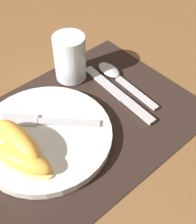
% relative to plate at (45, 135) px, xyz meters
% --- Properties ---
extents(ground_plane, '(3.00, 3.00, 0.00)m').
position_rel_plate_xyz_m(ground_plane, '(0.08, -0.01, -0.01)').
color(ground_plane, brown).
extents(placemat, '(0.44, 0.33, 0.00)m').
position_rel_plate_xyz_m(placemat, '(0.08, -0.01, -0.01)').
color(placemat, black).
rests_on(placemat, ground_plane).
extents(plate, '(0.24, 0.24, 0.02)m').
position_rel_plate_xyz_m(plate, '(0.00, 0.00, 0.00)').
color(plate, white).
rests_on(plate, placemat).
extents(juice_glass, '(0.07, 0.07, 0.10)m').
position_rel_plate_xyz_m(juice_glass, '(0.14, 0.11, 0.04)').
color(juice_glass, silver).
rests_on(juice_glass, placemat).
extents(knife, '(0.03, 0.21, 0.01)m').
position_rel_plate_xyz_m(knife, '(0.18, -0.01, -0.01)').
color(knife, '#BCBCC1').
rests_on(knife, placemat).
extents(spoon, '(0.04, 0.18, 0.01)m').
position_rel_plate_xyz_m(spoon, '(0.21, 0.04, -0.00)').
color(spoon, '#BCBCC1').
rests_on(spoon, placemat).
extents(fork, '(0.15, 0.14, 0.00)m').
position_rel_plate_xyz_m(fork, '(0.01, 0.02, 0.01)').
color(fork, '#BCBCC1').
rests_on(fork, plate).
extents(citrus_wedge_0, '(0.05, 0.12, 0.05)m').
position_rel_plate_xyz_m(citrus_wedge_0, '(-0.05, -0.00, 0.03)').
color(citrus_wedge_0, '#F4DB84').
rests_on(citrus_wedge_0, plate).
extents(citrus_wedge_1, '(0.08, 0.12, 0.03)m').
position_rel_plate_xyz_m(citrus_wedge_1, '(-0.06, -0.03, 0.02)').
color(citrus_wedge_1, '#F4DB84').
rests_on(citrus_wedge_1, plate).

